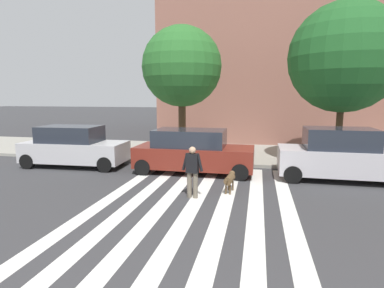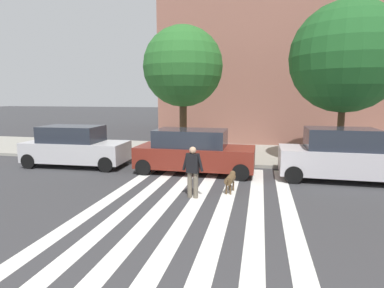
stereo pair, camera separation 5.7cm
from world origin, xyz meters
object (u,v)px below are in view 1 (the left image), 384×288
(street_tree_middle, at_px, (344,58))
(dog_on_leash, at_px, (230,179))
(street_tree_nearest, at_px, (182,67))
(parked_car_behind_first, at_px, (193,151))
(pedestrian_dog_walker, at_px, (192,169))
(parked_car_near_curb, at_px, (74,147))
(parked_car_third_in_line, at_px, (342,156))

(street_tree_middle, relative_size, dog_on_leash, 6.59)
(street_tree_nearest, xyz_separation_m, dog_on_leash, (2.95, -5.27, -4.18))
(parked_car_behind_first, bearing_deg, street_tree_nearest, 112.39)
(street_tree_middle, xyz_separation_m, pedestrian_dog_walker, (-5.50, -5.55, -3.90))
(pedestrian_dog_walker, relative_size, dog_on_leash, 1.53)
(street_tree_middle, bearing_deg, parked_car_behind_first, -159.56)
(parked_car_behind_first, relative_size, pedestrian_dog_walker, 2.98)
(parked_car_near_curb, relative_size, parked_car_behind_first, 0.96)
(pedestrian_dog_walker, bearing_deg, street_tree_middle, 45.26)
(parked_car_third_in_line, bearing_deg, parked_car_near_curb, -179.99)
(pedestrian_dog_walker, bearing_deg, parked_car_behind_first, 101.49)
(dog_on_leash, bearing_deg, parked_car_third_in_line, 30.63)
(parked_car_third_in_line, bearing_deg, street_tree_middle, 81.04)
(street_tree_middle, height_order, pedestrian_dog_walker, street_tree_middle)
(street_tree_nearest, height_order, dog_on_leash, street_tree_nearest)
(parked_car_behind_first, distance_m, parked_car_third_in_line, 5.80)
(parked_car_behind_first, bearing_deg, parked_car_third_in_line, 0.00)
(dog_on_leash, bearing_deg, pedestrian_dog_walker, -141.94)
(parked_car_third_in_line, height_order, dog_on_leash, parked_car_third_in_line)
(pedestrian_dog_walker, bearing_deg, parked_car_third_in_line, 32.34)
(parked_car_near_curb, xyz_separation_m, parked_car_third_in_line, (11.37, 0.00, 0.05))
(parked_car_third_in_line, bearing_deg, pedestrian_dog_walker, -147.66)
(street_tree_middle, bearing_deg, parked_car_third_in_line, -98.96)
(parked_car_near_curb, relative_size, street_tree_nearest, 0.72)
(parked_car_behind_first, distance_m, pedestrian_dog_walker, 3.32)
(parked_car_third_in_line, relative_size, street_tree_middle, 0.68)
(parked_car_behind_first, bearing_deg, pedestrian_dog_walker, -78.51)
(parked_car_near_curb, height_order, street_tree_nearest, street_tree_nearest)
(parked_car_third_in_line, distance_m, dog_on_leash, 4.72)
(parked_car_behind_first, xyz_separation_m, parked_car_third_in_line, (5.80, 0.00, 0.05))
(parked_car_third_in_line, height_order, street_tree_middle, street_tree_middle)
(street_tree_middle, relative_size, pedestrian_dog_walker, 4.30)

